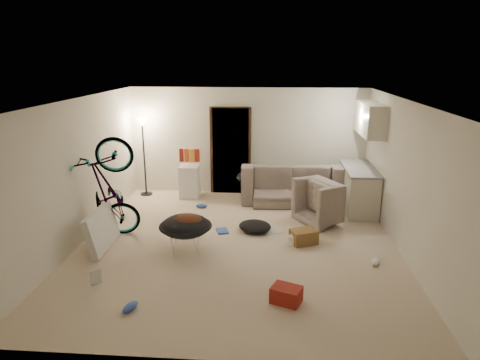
# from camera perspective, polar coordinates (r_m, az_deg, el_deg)

# --- Properties ---
(floor) EXTENTS (5.50, 6.00, 0.02)m
(floor) POSITION_cam_1_polar(r_m,az_deg,el_deg) (7.60, -0.34, -8.63)
(floor) COLOR beige
(floor) RESTS_ON ground
(ceiling) EXTENTS (5.50, 6.00, 0.02)m
(ceiling) POSITION_cam_1_polar(r_m,az_deg,el_deg) (6.93, -0.38, 10.66)
(ceiling) COLOR white
(ceiling) RESTS_ON wall_back
(wall_back) EXTENTS (5.50, 0.02, 2.50)m
(wall_back) POSITION_cam_1_polar(r_m,az_deg,el_deg) (10.09, 1.04, 5.15)
(wall_back) COLOR silver
(wall_back) RESTS_ON floor
(wall_front) EXTENTS (5.50, 0.02, 2.50)m
(wall_front) POSITION_cam_1_polar(r_m,az_deg,el_deg) (4.35, -3.64, -10.09)
(wall_front) COLOR silver
(wall_front) RESTS_ON floor
(wall_left) EXTENTS (0.02, 6.00, 2.50)m
(wall_left) POSITION_cam_1_polar(r_m,az_deg,el_deg) (7.87, -20.81, 0.94)
(wall_left) COLOR silver
(wall_left) RESTS_ON floor
(wall_right) EXTENTS (0.02, 6.00, 2.50)m
(wall_right) POSITION_cam_1_polar(r_m,az_deg,el_deg) (7.47, 21.26, 0.10)
(wall_right) COLOR silver
(wall_right) RESTS_ON floor
(doorway) EXTENTS (0.85, 0.10, 2.04)m
(doorway) POSITION_cam_1_polar(r_m,az_deg,el_deg) (10.12, -1.25, 3.86)
(doorway) COLOR black
(doorway) RESTS_ON floor
(door_trim) EXTENTS (0.97, 0.04, 2.10)m
(door_trim) POSITION_cam_1_polar(r_m,az_deg,el_deg) (10.09, -1.26, 3.82)
(door_trim) COLOR #311D11
(door_trim) RESTS_ON floor
(floor_lamp) EXTENTS (0.28, 0.28, 1.81)m
(floor_lamp) POSITION_cam_1_polar(r_m,az_deg,el_deg) (10.15, -12.79, 5.15)
(floor_lamp) COLOR black
(floor_lamp) RESTS_ON floor
(kitchen_counter) EXTENTS (0.60, 1.50, 0.88)m
(kitchen_counter) POSITION_cam_1_polar(r_m,az_deg,el_deg) (9.47, 15.49, -1.23)
(kitchen_counter) COLOR beige
(kitchen_counter) RESTS_ON floor
(counter_top) EXTENTS (0.64, 1.54, 0.04)m
(counter_top) POSITION_cam_1_polar(r_m,az_deg,el_deg) (9.35, 15.70, 1.46)
(counter_top) COLOR gray
(counter_top) RESTS_ON kitchen_counter
(kitchen_uppers) EXTENTS (0.38, 1.40, 0.65)m
(kitchen_uppers) POSITION_cam_1_polar(r_m,az_deg,el_deg) (9.18, 17.00, 7.79)
(kitchen_uppers) COLOR beige
(kitchen_uppers) RESTS_ON wall_right
(sofa) EXTENTS (2.27, 0.96, 0.65)m
(sofa) POSITION_cam_1_polar(r_m,az_deg,el_deg) (9.76, 6.81, -0.93)
(sofa) COLOR #373F37
(sofa) RESTS_ON floor
(armchair) EXTENTS (1.21, 1.26, 0.62)m
(armchair) POSITION_cam_1_polar(r_m,az_deg,el_deg) (8.74, 11.95, -3.32)
(armchair) COLOR #373F37
(armchair) RESTS_ON floor
(bicycle) EXTENTS (2.02, 1.13, 1.10)m
(bicycle) POSITION_cam_1_polar(r_m,az_deg,el_deg) (8.04, -16.88, -3.99)
(bicycle) COLOR black
(bicycle) RESTS_ON floor
(book_asset) EXTENTS (0.27, 0.27, 0.02)m
(book_asset) POSITION_cam_1_polar(r_m,az_deg,el_deg) (6.69, -19.25, -13.09)
(book_asset) COLOR maroon
(book_asset) RESTS_ON floor
(mini_fridge) EXTENTS (0.45, 0.45, 0.75)m
(mini_fridge) POSITION_cam_1_polar(r_m,az_deg,el_deg) (10.01, -6.73, -0.20)
(mini_fridge) COLOR white
(mini_fridge) RESTS_ON floor
(snack_box_0) EXTENTS (0.11, 0.09, 0.30)m
(snack_box_0) POSITION_cam_1_polar(r_m,az_deg,el_deg) (9.89, -7.81, 3.30)
(snack_box_0) COLOR maroon
(snack_box_0) RESTS_ON mini_fridge
(snack_box_1) EXTENTS (0.10, 0.07, 0.30)m
(snack_box_1) POSITION_cam_1_polar(r_m,az_deg,el_deg) (9.86, -7.13, 3.29)
(snack_box_1) COLOR #D3501A
(snack_box_1) RESTS_ON mini_fridge
(snack_box_2) EXTENTS (0.10, 0.07, 0.30)m
(snack_box_2) POSITION_cam_1_polar(r_m,az_deg,el_deg) (9.84, -6.44, 3.28)
(snack_box_2) COLOR gold
(snack_box_2) RESTS_ON mini_fridge
(snack_box_3) EXTENTS (0.11, 0.09, 0.30)m
(snack_box_3) POSITION_cam_1_polar(r_m,az_deg,el_deg) (9.82, -5.75, 3.28)
(snack_box_3) COLOR maroon
(snack_box_3) RESTS_ON mini_fridge
(saucer_chair) EXTENTS (0.88, 0.88, 0.63)m
(saucer_chair) POSITION_cam_1_polar(r_m,az_deg,el_deg) (7.25, -7.25, -6.70)
(saucer_chair) COLOR silver
(saucer_chair) RESTS_ON floor
(hoodie) EXTENTS (0.54, 0.48, 0.22)m
(hoodie) POSITION_cam_1_polar(r_m,az_deg,el_deg) (7.14, -6.96, -5.38)
(hoodie) COLOR #4A2619
(hoodie) RESTS_ON saucer_chair
(sofa_drape) EXTENTS (0.60, 0.51, 0.28)m
(sofa_drape) POSITION_cam_1_polar(r_m,az_deg,el_deg) (9.70, 1.24, 0.39)
(sofa_drape) COLOR black
(sofa_drape) RESTS_ON sofa
(tv_box) EXTENTS (0.26, 1.03, 0.69)m
(tv_box) POSITION_cam_1_polar(r_m,az_deg,el_deg) (7.70, -17.98, -6.28)
(tv_box) COLOR silver
(tv_box) RESTS_ON floor
(drink_case_a) EXTENTS (0.53, 0.46, 0.25)m
(drink_case_a) POSITION_cam_1_polar(r_m,az_deg,el_deg) (7.66, 8.48, -7.48)
(drink_case_a) COLOR brown
(drink_case_a) RESTS_ON floor
(drink_case_b) EXTENTS (0.46, 0.41, 0.22)m
(drink_case_b) POSITION_cam_1_polar(r_m,az_deg,el_deg) (5.94, 6.19, -14.95)
(drink_case_b) COLOR maroon
(drink_case_b) RESTS_ON floor
(juicer) EXTENTS (0.16, 0.16, 0.23)m
(juicer) POSITION_cam_1_polar(r_m,az_deg,el_deg) (7.61, 7.02, -7.86)
(juicer) COLOR white
(juicer) RESTS_ON floor
(newspaper) EXTENTS (0.62, 0.68, 0.01)m
(newspaper) POSITION_cam_1_polar(r_m,az_deg,el_deg) (8.28, 3.87, -6.42)
(newspaper) COLOR beige
(newspaper) RESTS_ON floor
(book_blue) EXTENTS (0.28, 0.32, 0.03)m
(book_blue) POSITION_cam_1_polar(r_m,az_deg,el_deg) (8.11, -2.38, -6.80)
(book_blue) COLOR #3354B8
(book_blue) RESTS_ON floor
(book_white) EXTENTS (0.27, 0.30, 0.02)m
(book_white) POSITION_cam_1_polar(r_m,az_deg,el_deg) (8.63, -8.49, -5.53)
(book_white) COLOR silver
(book_white) RESTS_ON floor
(shoe_0) EXTENTS (0.26, 0.12, 0.09)m
(shoe_0) POSITION_cam_1_polar(r_m,az_deg,el_deg) (9.35, -5.15, -3.46)
(shoe_0) COLOR #3354B8
(shoe_0) RESTS_ON floor
(shoe_2) EXTENTS (0.21, 0.30, 0.10)m
(shoe_2) POSITION_cam_1_polar(r_m,az_deg,el_deg) (5.94, -14.44, -16.08)
(shoe_2) COLOR #3354B8
(shoe_2) RESTS_ON floor
(shoe_4) EXTENTS (0.20, 0.29, 0.10)m
(shoe_4) POSITION_cam_1_polar(r_m,az_deg,el_deg) (7.22, 17.57, -10.30)
(shoe_4) COLOR white
(shoe_4) RESTS_ON floor
(clothes_lump_a) EXTENTS (0.73, 0.67, 0.20)m
(clothes_lump_a) POSITION_cam_1_polar(r_m,az_deg,el_deg) (8.09, 2.00, -6.19)
(clothes_lump_a) COLOR black
(clothes_lump_a) RESTS_ON floor
(clothes_lump_b) EXTENTS (0.67, 0.66, 0.15)m
(clothes_lump_b) POSITION_cam_1_polar(r_m,az_deg,el_deg) (9.86, 1.69, -2.17)
(clothes_lump_b) COLOR black
(clothes_lump_b) RESTS_ON floor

